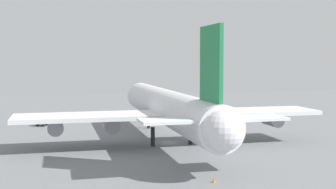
% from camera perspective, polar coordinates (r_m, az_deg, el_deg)
% --- Properties ---
extents(ground_plane, '(238.43, 238.43, 0.00)m').
position_cam_1_polar(ground_plane, '(80.71, 0.00, -6.13)').
color(ground_plane, slate).
extents(cargo_airplane, '(59.61, 52.81, 19.20)m').
position_cam_1_polar(cargo_airplane, '(79.60, 0.04, -1.74)').
color(cargo_airplane, silver).
rests_on(cargo_airplane, ground_plane).
extents(fuel_truck, '(4.40, 4.45, 2.47)m').
position_cam_1_polar(fuel_truck, '(105.29, -15.25, -3.17)').
color(fuel_truck, silver).
rests_on(fuel_truck, ground_plane).
extents(safety_cone_nose, '(0.47, 0.47, 0.68)m').
position_cam_1_polar(safety_cone_nose, '(107.29, -1.54, -3.32)').
color(safety_cone_nose, orange).
rests_on(safety_cone_nose, ground_plane).
extents(safety_cone_tail, '(0.41, 0.41, 0.58)m').
position_cam_1_polar(safety_cone_tail, '(55.30, 5.84, -10.78)').
color(safety_cone_tail, orange).
rests_on(safety_cone_tail, ground_plane).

